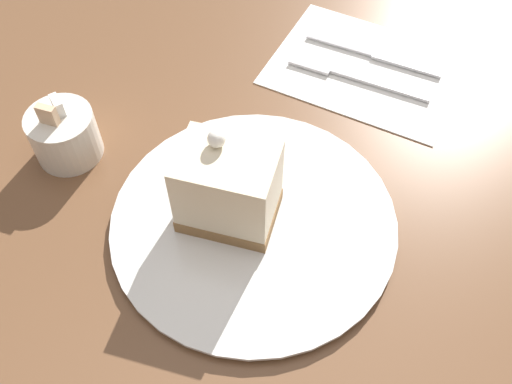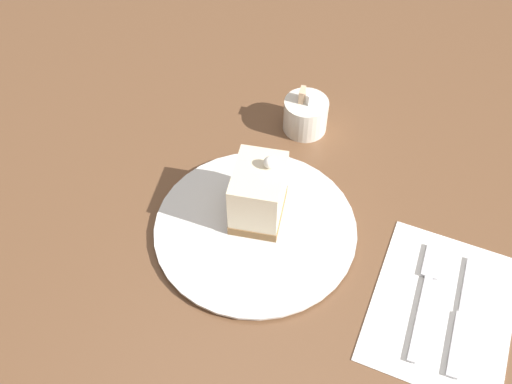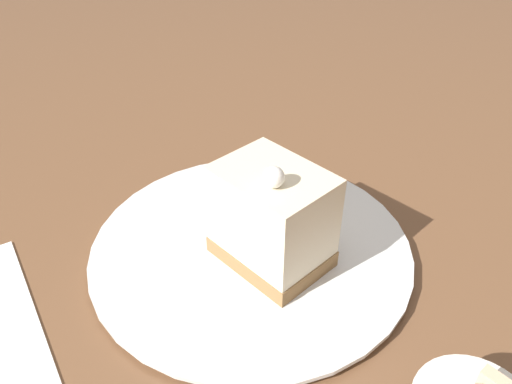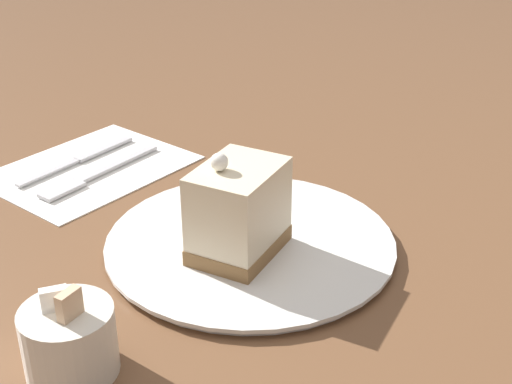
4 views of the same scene
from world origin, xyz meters
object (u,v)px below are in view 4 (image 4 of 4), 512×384
object	(u,v)px
plate	(250,243)
sugar_bowl	(69,341)
fork	(92,176)
knife	(87,156)
cake_slice	(238,211)

from	to	relation	value
plate	sugar_bowl	distance (m)	0.22
plate	fork	world-z (taller)	plate
plate	sugar_bowl	world-z (taller)	sugar_bowl
plate	knife	distance (m)	0.29
fork	knife	size ratio (longest dim) A/B	1.01
cake_slice	sugar_bowl	world-z (taller)	cake_slice
fork	sugar_bowl	bearing A→B (deg)	135.62
cake_slice	plate	bearing A→B (deg)	-88.18
fork	plate	bearing A→B (deg)	177.08
cake_slice	sugar_bowl	xyz separation A→B (m)	(-0.03, 0.20, -0.03)
plate	knife	xyz separation A→B (m)	(0.29, 0.01, -0.00)
cake_slice	fork	xyz separation A→B (m)	(0.25, 0.01, -0.05)
plate	knife	bearing A→B (deg)	1.55
sugar_bowl	plate	bearing A→B (deg)	-79.72
fork	sugar_bowl	xyz separation A→B (m)	(-0.28, 0.19, 0.02)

